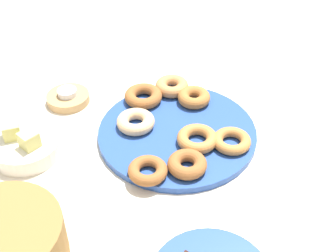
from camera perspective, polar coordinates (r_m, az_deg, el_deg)
ground_plane at (r=1.08m, az=1.14°, el=-1.19°), size 2.40×2.40×0.00m
donut_plate at (r=1.07m, az=1.15°, el=-0.86°), size 0.37×0.37×0.02m
donut_0 at (r=0.95m, az=-2.52°, el=-5.52°), size 0.10×0.10×0.02m
donut_1 at (r=1.03m, az=3.62°, el=-1.59°), size 0.13×0.13×0.03m
donut_2 at (r=1.07m, az=-4.01°, el=0.53°), size 0.09×0.09×0.03m
donut_3 at (r=1.03m, az=7.88°, el=-1.84°), size 0.11×0.11×0.02m
donut_4 at (r=1.15m, az=-3.07°, el=3.70°), size 0.10×0.10×0.03m
donut_5 at (r=0.96m, az=2.39°, el=-4.75°), size 0.12×0.12×0.03m
donut_6 at (r=1.15m, az=3.22°, el=3.56°), size 0.11×0.11×0.03m
donut_7 at (r=1.18m, az=0.49°, el=4.95°), size 0.12×0.12×0.03m
candle_holder at (r=1.20m, az=-12.24°, el=3.37°), size 0.11×0.11×0.02m
tealight at (r=1.19m, az=-12.36°, el=4.08°), size 0.05×0.05×0.01m
basket at (r=0.86m, az=-19.65°, el=-13.69°), size 0.26×0.26×0.09m
fruit_bowl at (r=1.07m, az=-17.18°, el=-2.44°), size 0.16×0.16×0.04m
melon_chunk_left at (r=1.03m, az=-16.80°, el=-1.65°), size 0.04×0.04×0.04m
melon_chunk_right at (r=1.06m, az=-18.83°, el=-0.52°), size 0.05×0.05×0.04m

